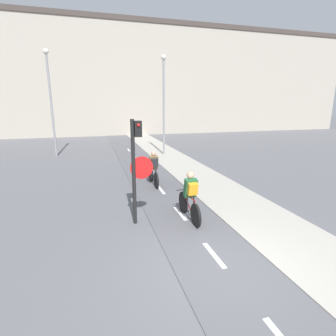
{
  "coord_description": "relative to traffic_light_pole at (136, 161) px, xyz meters",
  "views": [
    {
      "loc": [
        -2.55,
        -4.49,
        3.49
      ],
      "look_at": [
        0.0,
        4.45,
        1.2
      ],
      "focal_mm": 28.0,
      "sensor_mm": 36.0,
      "label": 1
    }
  ],
  "objects": [
    {
      "name": "sidewalk_strip",
      "position": [
        3.71,
        -2.75,
        -1.89
      ],
      "size": [
        2.4,
        60.0,
        0.05
      ],
      "color": "#A8A399",
      "rests_on": "ground_plane"
    },
    {
      "name": "cyclist_near",
      "position": [
        1.56,
        -0.23,
        -1.19
      ],
      "size": [
        0.46,
        1.8,
        1.53
      ],
      "color": "black",
      "rests_on": "ground_plane"
    },
    {
      "name": "bike_lane",
      "position": [
        1.42,
        -2.74,
        -1.9
      ],
      "size": [
        2.17,
        60.0,
        0.02
      ],
      "color": "#56565B",
      "rests_on": "ground_plane"
    },
    {
      "name": "street_lamp_sidewalk",
      "position": [
        3.56,
        10.22,
        2.12
      ],
      "size": [
        0.36,
        0.36,
        6.58
      ],
      "color": "gray",
      "rests_on": "ground_plane"
    },
    {
      "name": "ground_plane",
      "position": [
        1.42,
        -2.75,
        -1.91
      ],
      "size": [
        120.0,
        120.0,
        0.0
      ],
      "primitive_type": "plane",
      "color": "#5B5B60"
    },
    {
      "name": "street_lamp_far",
      "position": [
        -3.63,
        11.76,
        2.27
      ],
      "size": [
        0.36,
        0.36,
        6.85
      ],
      "color": "gray",
      "rests_on": "ground_plane"
    },
    {
      "name": "cyclist_far",
      "position": [
        1.29,
        3.51,
        -1.19
      ],
      "size": [
        0.46,
        1.76,
        1.52
      ],
      "color": "black",
      "rests_on": "ground_plane"
    },
    {
      "name": "building_row_background",
      "position": [
        1.42,
        25.11,
        4.26
      ],
      "size": [
        60.0,
        5.2,
        12.33
      ],
      "color": "#B2A899",
      "rests_on": "ground_plane"
    },
    {
      "name": "traffic_light_pole",
      "position": [
        0.0,
        0.0,
        0.0
      ],
      "size": [
        0.67,
        0.25,
        3.08
      ],
      "color": "black",
      "rests_on": "ground_plane"
    }
  ]
}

